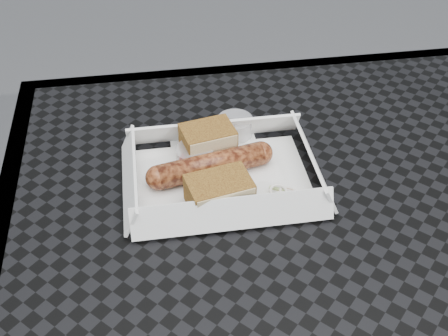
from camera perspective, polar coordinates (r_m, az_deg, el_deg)
name	(u,v)px	position (r m, az deg, el deg)	size (l,w,h in m)	color
patio_table	(323,274)	(0.73, 10.03, -10.55)	(0.80, 0.80, 0.74)	black
food_tray	(223,179)	(0.73, -0.12, -1.17)	(0.22, 0.15, 0.00)	white
bratwurst	(211,165)	(0.72, -1.36, 0.29)	(0.17, 0.06, 0.03)	brown
bread_near	(208,141)	(0.75, -1.64, 2.73)	(0.07, 0.05, 0.04)	brown
bread_far	(219,192)	(0.68, -0.49, -2.49)	(0.08, 0.05, 0.04)	brown
veg_garnish	(285,198)	(0.70, 6.20, -3.01)	(0.03, 0.03, 0.00)	#E6450A
napkin	(216,155)	(0.77, -0.77, 1.32)	(0.12, 0.12, 0.00)	white
condiment_cup_sauce	(195,157)	(0.74, -2.99, 1.07)	(0.05, 0.05, 0.03)	maroon
condiment_cup_empty	(235,127)	(0.80, 1.12, 4.15)	(0.05, 0.05, 0.03)	silver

